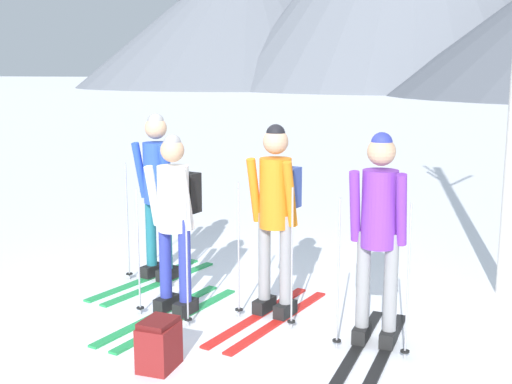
# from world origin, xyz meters

# --- Properties ---
(ground_plane) EXTENTS (400.00, 400.00, 0.00)m
(ground_plane) POSITION_xyz_m (0.00, 0.00, 0.00)
(ground_plane) COLOR white
(skier_in_blue) EXTENTS (0.62, 1.67, 1.76)m
(skier_in_blue) POSITION_xyz_m (-0.91, 0.57, 0.97)
(skier_in_blue) COLOR green
(skier_in_blue) RESTS_ON ground
(skier_in_white) EXTENTS (0.60, 1.74, 1.64)m
(skier_in_white) POSITION_xyz_m (-0.25, -0.21, 0.92)
(skier_in_white) COLOR green
(skier_in_white) RESTS_ON ground
(skier_in_orange) EXTENTS (0.60, 1.69, 1.73)m
(skier_in_orange) POSITION_xyz_m (0.59, 0.10, 0.98)
(skier_in_orange) COLOR red
(skier_in_orange) RESTS_ON ground
(skier_in_purple) EXTENTS (0.61, 1.57, 1.72)m
(skier_in_purple) POSITION_xyz_m (1.57, -0.20, 0.95)
(skier_in_purple) COLOR black
(skier_in_purple) RESTS_ON ground
(backpack_on_snow_front) EXTENTS (0.26, 0.34, 0.38)m
(backpack_on_snow_front) POSITION_xyz_m (0.18, -1.23, 0.19)
(backpack_on_snow_front) COLOR maroon
(backpack_on_snow_front) RESTS_ON ground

